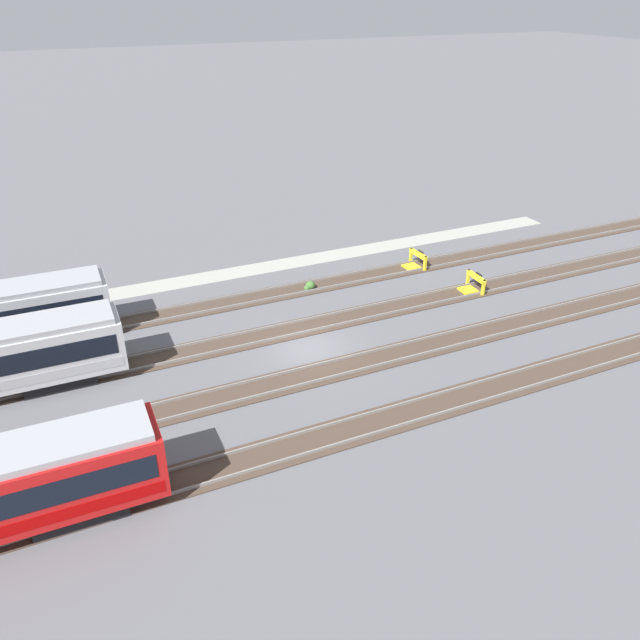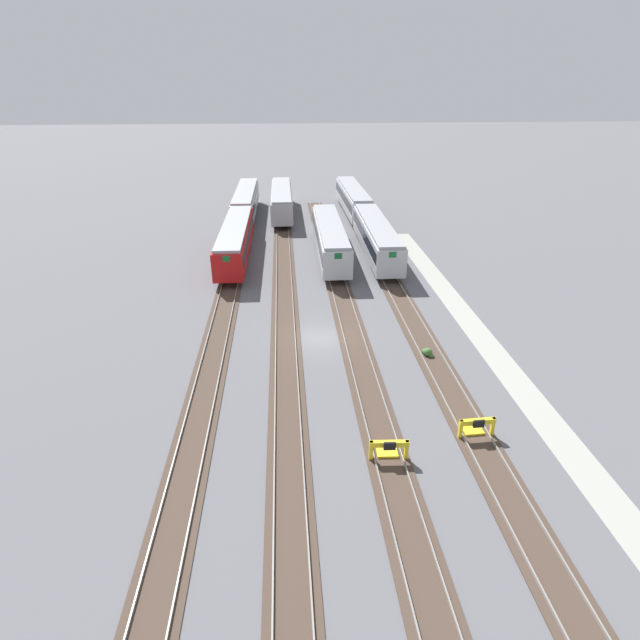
{
  "view_description": "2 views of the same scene",
  "coord_description": "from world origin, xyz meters",
  "views": [
    {
      "loc": [
        12.19,
        28.22,
        18.63
      ],
      "look_at": [
        -0.6,
        0.0,
        1.8
      ],
      "focal_mm": 35.0,
      "sensor_mm": 36.0,
      "label": 1
    },
    {
      "loc": [
        -32.91,
        2.4,
        17.5
      ],
      "look_at": [
        -0.6,
        0.0,
        1.8
      ],
      "focal_mm": 28.0,
      "sensor_mm": 36.0,
      "label": 2
    }
  ],
  "objects": [
    {
      "name": "ground_plane",
      "position": [
        0.0,
        0.0,
        0.0
      ],
      "size": [
        400.0,
        400.0,
        0.0
      ],
      "primitive_type": "plane",
      "color": "#5B5B60"
    },
    {
      "name": "service_walkway",
      "position": [
        0.0,
        -12.16,
        0.0
      ],
      "size": [
        54.0,
        2.0,
        0.01
      ],
      "primitive_type": "cube",
      "color": "#9E9E93",
      "rests_on": "ground"
    },
    {
      "name": "rail_track_nearest",
      "position": [
        0.0,
        -7.6,
        0.04
      ],
      "size": [
        90.0,
        2.24,
        0.21
      ],
      "color": "#47382D",
      "rests_on": "ground"
    },
    {
      "name": "rail_track_near_inner",
      "position": [
        0.0,
        -2.53,
        0.04
      ],
      "size": [
        90.0,
        2.24,
        0.21
      ],
      "color": "#47382D",
      "rests_on": "ground"
    },
    {
      "name": "rail_track_middle",
      "position": [
        0.0,
        2.53,
        0.04
      ],
      "size": [
        90.0,
        2.24,
        0.21
      ],
      "color": "#47382D",
      "rests_on": "ground"
    },
    {
      "name": "rail_track_far_inner",
      "position": [
        0.0,
        7.6,
        0.04
      ],
      "size": [
        90.0,
        2.24,
        0.21
      ],
      "color": "#47382D",
      "rests_on": "ground"
    },
    {
      "name": "subway_car_front_row_leftmost",
      "position": [
        37.57,
        7.58,
        2.04
      ],
      "size": [
        18.02,
        2.95,
        3.7
      ],
      "color": "#B7BABF",
      "rests_on": "ground"
    },
    {
      "name": "subway_car_front_row_left_inner",
      "position": [
        37.97,
        2.56,
        2.04
      ],
      "size": [
        18.01,
        2.91,
        3.7
      ],
      "color": "#B7BABF",
      "rests_on": "ground"
    },
    {
      "name": "subway_car_front_row_centre",
      "position": [
        18.94,
        -2.52,
        2.04
      ],
      "size": [
        18.02,
        2.98,
        3.7
      ],
      "color": "#B7BABF",
      "rests_on": "ground"
    },
    {
      "name": "subway_car_front_row_right_inner",
      "position": [
        18.94,
        -7.56,
        2.04
      ],
      "size": [
        18.04,
        3.08,
        3.7
      ],
      "color": "#B7BABF",
      "rests_on": "ground"
    },
    {
      "name": "subway_car_front_row_rightmost",
      "position": [
        38.04,
        -7.58,
        2.04
      ],
      "size": [
        18.04,
        3.07,
        3.7
      ],
      "color": "#B7BABF",
      "rests_on": "ground"
    },
    {
      "name": "subway_car_back_row_leftmost",
      "position": [
        18.94,
        7.54,
        2.04
      ],
      "size": [
        18.02,
        2.98,
        3.7
      ],
      "color": "#B71414",
      "rests_on": "ground"
    },
    {
      "name": "bumper_stop_nearest_track",
      "position": [
        -11.77,
        -7.59,
        0.51
      ],
      "size": [
        1.38,
        2.01,
        1.22
      ],
      "color": "yellow",
      "rests_on": "ground"
    },
    {
      "name": "bumper_stop_near_inner_track",
      "position": [
        -13.19,
        -2.55,
        0.51
      ],
      "size": [
        1.38,
        2.01,
        1.22
      ],
      "color": "yellow",
      "rests_on": "ground"
    },
    {
      "name": "weed_clump",
      "position": [
        -3.18,
        -7.36,
        0.24
      ],
      "size": [
        0.92,
        0.7,
        0.64
      ],
      "color": "#427033",
      "rests_on": "ground"
    }
  ]
}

